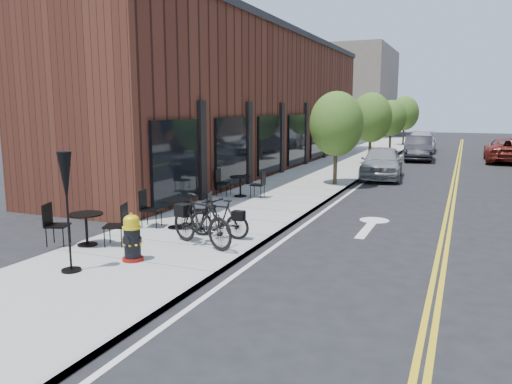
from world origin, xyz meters
The scene contains 19 objects.
ground centered at (0.00, 0.00, 0.00)m, with size 120.00×120.00×0.00m, color black.
sidewalk_near centered at (-2.00, 10.00, 0.06)m, with size 4.00×70.00×0.12m, color #9E9B93.
building_near centered at (-6.50, 14.00, 3.50)m, with size 5.00×28.00×7.00m, color #472016.
bg_building_left centered at (-8.00, 48.00, 5.00)m, with size 8.00×14.00×10.00m, color #726656.
tree_near_a centered at (-0.60, 9.00, 2.60)m, with size 2.20×2.20×3.81m.
tree_near_b centered at (-0.60, 17.00, 2.71)m, with size 2.30×2.30×3.98m.
tree_near_c centered at (-0.60, 25.00, 2.53)m, with size 2.10×2.10×3.67m.
tree_near_d centered at (-0.60, 33.00, 2.79)m, with size 2.40×2.40×4.11m.
fire_hydrant centered at (-1.92, -3.00, 0.60)m, with size 0.55×0.55×1.01m.
bicycle_left centered at (-1.10, -0.65, 0.60)m, with size 0.45×1.60×0.96m, color black.
bicycle_right centered at (-1.12, -1.48, 0.72)m, with size 0.57×2.01×1.21m, color black.
bistro_set_a centered at (-2.60, -0.19, 0.62)m, with size 1.89×0.96×0.99m.
bistro_set_b centered at (-3.60, -2.44, 0.61)m, with size 1.84×1.07×0.97m.
bistro_set_c centered at (-3.00, 4.78, 0.60)m, with size 1.77×0.80×0.95m.
patio_umbrella centered at (-2.60, -4.04, 1.79)m, with size 0.38×0.38×2.33m.
parked_car_a centered at (0.80, 12.25, 0.76)m, with size 1.79×4.45×1.51m, color gray.
parked_car_b centered at (1.60, 21.57, 0.76)m, with size 1.60×4.60×1.51m, color black.
parked_car_c centered at (1.26, 27.81, 0.74)m, with size 2.09×5.13×1.49m, color #B4B4B9.
parked_car_far centered at (6.66, 22.26, 0.73)m, with size 2.42×5.26×1.46m, color maroon.
Camera 1 is at (4.32, -11.23, 3.26)m, focal length 35.00 mm.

